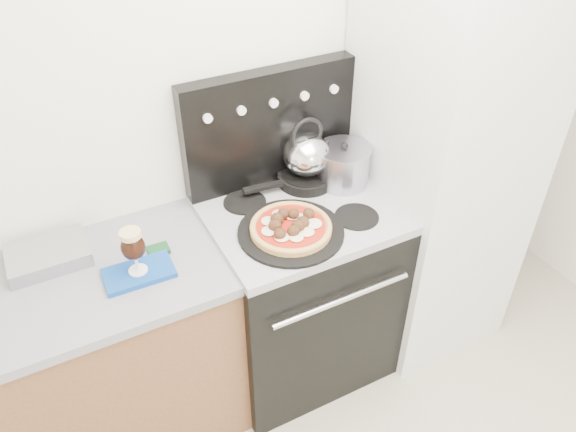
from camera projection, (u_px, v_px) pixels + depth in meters
room_shell at (436, 298)px, 1.45m from camera, size 3.52×3.01×2.52m
base_cabinet at (50, 383)px, 2.22m from camera, size 1.45×0.60×0.86m
countertop at (16, 304)px, 1.94m from camera, size 1.48×0.63×0.04m
stove_body at (298, 292)px, 2.60m from camera, size 0.76×0.65×0.88m
cooktop at (300, 214)px, 2.31m from camera, size 0.76×0.65×0.04m
backguard at (269, 127)px, 2.34m from camera, size 0.76×0.08×0.50m
fridge at (439, 164)px, 2.52m from camera, size 0.64×0.68×1.90m
foil_sheet at (48, 255)px, 2.07m from camera, size 0.29×0.21×0.06m
oven_mitt at (139, 273)px, 2.02m from camera, size 0.25×0.15×0.02m
beer_glass at (134, 251)px, 1.96m from camera, size 0.10×0.10×0.19m
pizza_pan at (291, 232)px, 2.18m from camera, size 0.42×0.42×0.01m
pizza at (291, 226)px, 2.16m from camera, size 0.36×0.36×0.05m
skillet at (306, 178)px, 2.45m from camera, size 0.27×0.27×0.04m
tea_kettle at (307, 151)px, 2.37m from camera, size 0.23×0.23×0.22m
stock_pot at (343, 166)px, 2.41m from camera, size 0.24×0.24×0.16m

